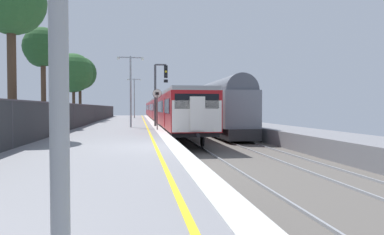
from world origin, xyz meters
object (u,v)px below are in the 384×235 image
at_px(speed_limit_sign, 157,104).
at_px(platform_lamp_mid, 131,85).
at_px(background_tree_right, 73,75).
at_px(freight_train_adjacent_track, 195,107).
at_px(commuter_train_at_platform, 161,109).
at_px(platform_lamp_far, 134,95).
at_px(background_tree_back, 42,49).
at_px(signal_gantry, 159,87).
at_px(background_tree_left, 80,74).
at_px(background_tree_centre, 10,3).

bearing_deg(speed_limit_sign, platform_lamp_mid, 118.67).
bearing_deg(background_tree_right, freight_train_adjacent_track, 11.91).
height_order(commuter_train_at_platform, platform_lamp_mid, platform_lamp_mid).
bearing_deg(platform_lamp_mid, platform_lamp_far, 90.00).
bearing_deg(background_tree_back, signal_gantry, 6.25).
bearing_deg(freight_train_adjacent_track, platform_lamp_mid, -114.82).
bearing_deg(platform_lamp_far, platform_lamp_mid, -90.00).
height_order(commuter_train_at_platform, freight_train_adjacent_track, freight_train_adjacent_track).
distance_m(platform_lamp_mid, background_tree_left, 18.93).
bearing_deg(background_tree_back, freight_train_adjacent_track, 49.07).
distance_m(platform_lamp_mid, background_tree_centre, 10.76).
height_order(speed_limit_sign, platform_lamp_mid, platform_lamp_mid).
height_order(background_tree_left, background_tree_right, background_tree_left).
bearing_deg(background_tree_right, background_tree_left, 88.40).
bearing_deg(background_tree_back, commuter_train_at_platform, 63.98).
height_order(platform_lamp_mid, background_tree_right, background_tree_right).
height_order(platform_lamp_mid, background_tree_back, background_tree_back).
relative_size(background_tree_left, background_tree_back, 1.06).
height_order(background_tree_right, background_tree_back, background_tree_right).
bearing_deg(background_tree_centre, background_tree_left, 92.30).
height_order(platform_lamp_far, background_tree_centre, background_tree_centre).
relative_size(signal_gantry, speed_limit_sign, 1.83).
bearing_deg(freight_train_adjacent_track, background_tree_back, -130.93).
height_order(speed_limit_sign, background_tree_centre, background_tree_centre).
xyz_separation_m(background_tree_centre, background_tree_right, (-1.17, 22.23, -1.25)).
distance_m(commuter_train_at_platform, background_tree_right, 13.26).
distance_m(commuter_train_at_platform, background_tree_centre, 31.43).
bearing_deg(platform_lamp_far, background_tree_back, -105.40).
relative_size(platform_lamp_mid, background_tree_centre, 0.65).
relative_size(speed_limit_sign, platform_lamp_far, 0.48).
bearing_deg(background_tree_back, background_tree_left, 90.39).
bearing_deg(platform_lamp_far, freight_train_adjacent_track, -42.41).
distance_m(commuter_train_at_platform, platform_lamp_mid, 21.35).
bearing_deg(background_tree_left, background_tree_centre, -87.70).
distance_m(freight_train_adjacent_track, background_tree_back, 21.84).
bearing_deg(speed_limit_sign, background_tree_left, 111.69).
height_order(commuter_train_at_platform, background_tree_centre, background_tree_centre).
relative_size(signal_gantry, background_tree_right, 0.66).
xyz_separation_m(platform_lamp_mid, background_tree_right, (-6.62, 13.56, 2.02)).
distance_m(commuter_train_at_platform, background_tree_back, 23.35).
relative_size(freight_train_adjacent_track, platform_lamp_mid, 7.75).
xyz_separation_m(platform_lamp_far, background_tree_right, (-6.62, -10.01, 1.84)).
xyz_separation_m(background_tree_left, background_tree_back, (0.12, -17.25, 0.16)).
distance_m(freight_train_adjacent_track, background_tree_left, 14.75).
distance_m(freight_train_adjacent_track, background_tree_right, 15.03).
height_order(signal_gantry, background_tree_left, background_tree_left).
relative_size(background_tree_centre, background_tree_right, 1.10).
height_order(freight_train_adjacent_track, platform_lamp_mid, platform_lamp_mid).
xyz_separation_m(speed_limit_sign, platform_lamp_mid, (-1.81, 3.32, 1.45)).
distance_m(commuter_train_at_platform, speed_limit_sign, 24.34).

